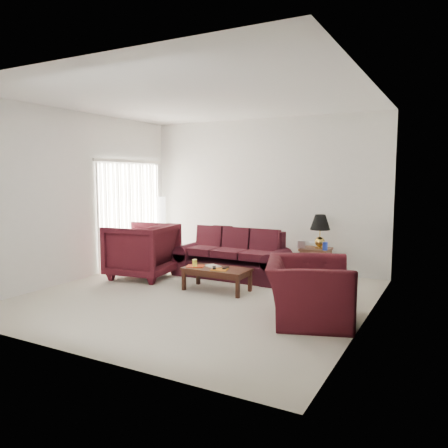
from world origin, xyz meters
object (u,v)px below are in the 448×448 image
object	(u,v)px
end_table	(316,263)
floor_lamp	(161,229)
armchair_right	(308,291)
sofa	(232,254)
coffee_table	(217,279)
armchair_left	(142,251)

from	to	relation	value
end_table	floor_lamp	world-z (taller)	floor_lamp
floor_lamp	armchair_right	world-z (taller)	floor_lamp
sofa	end_table	xyz separation A→B (m)	(1.39, 0.66, -0.15)
armchair_right	end_table	bearing A→B (deg)	-4.81
sofa	armchair_right	distance (m)	2.61
sofa	end_table	bearing A→B (deg)	31.27
floor_lamp	coffee_table	xyz separation A→B (m)	(2.25, -1.56, -0.53)
end_table	armchair_left	size ratio (longest dim) A/B	0.50
armchair_left	floor_lamp	bearing A→B (deg)	-164.55
armchair_right	coffee_table	size ratio (longest dim) A/B	1.12
floor_lamp	sofa	bearing A→B (deg)	-15.95
end_table	coffee_table	distance (m)	2.01
end_table	coffee_table	size ratio (longest dim) A/B	0.52
floor_lamp	armchair_right	bearing A→B (deg)	-29.54
sofa	floor_lamp	bearing A→B (deg)	170.04
armchair_left	armchair_right	world-z (taller)	armchair_left
floor_lamp	armchair_left	distance (m)	1.52
sofa	floor_lamp	distance (m)	2.12
sofa	armchair_right	bearing A→B (deg)	-34.47
floor_lamp	armchair_left	xyz separation A→B (m)	(0.58, -1.39, -0.21)
sofa	coffee_table	bearing A→B (deg)	-70.76
sofa	armchair_left	xyz separation A→B (m)	(-1.44, -0.81, 0.08)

